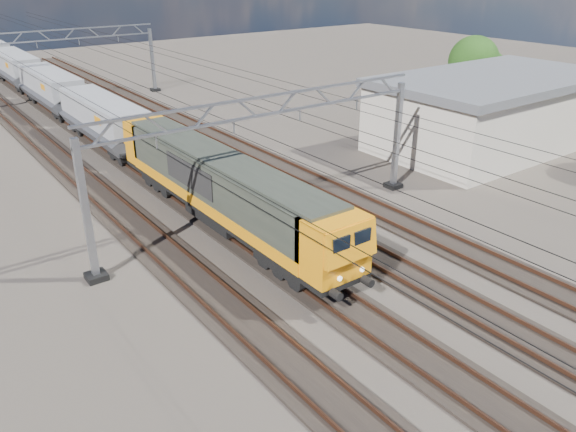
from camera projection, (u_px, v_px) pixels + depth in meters
ground at (316, 254)px, 27.53m from camera, size 160.00×160.00×0.00m
track_outer_west at (208, 291)px, 24.27m from camera, size 2.60×140.00×0.30m
track_loco at (283, 264)px, 26.42m from camera, size 2.60×140.00×0.30m
track_inner_east at (347, 242)px, 28.58m from camera, size 2.60×140.00×0.30m
track_outer_east at (401, 222)px, 30.74m from camera, size 2.60×140.00×0.30m
catenary_gantry_mid at (269, 157)px, 28.84m from camera, size 19.90×0.90×7.11m
catenary_gantry_far at (62, 63)px, 55.23m from camera, size 19.90×0.90×7.11m
overhead_wires at (227, 107)px, 31.01m from camera, size 12.03×140.00×0.53m
locomotive at (221, 185)px, 29.56m from camera, size 2.76×21.10×3.62m
hopper_wagon_lead at (104, 118)px, 42.57m from camera, size 3.38×13.00×3.25m
hopper_wagon_mid at (51, 87)px, 52.98m from camera, size 3.38×13.00×3.25m
hopper_wagon_third at (16, 66)px, 63.39m from camera, size 3.38×13.00×3.25m
industrial_shed at (492, 111)px, 42.66m from camera, size 18.60×10.60×5.40m
tree_far at (477, 63)px, 52.15m from camera, size 5.17×4.77×6.94m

